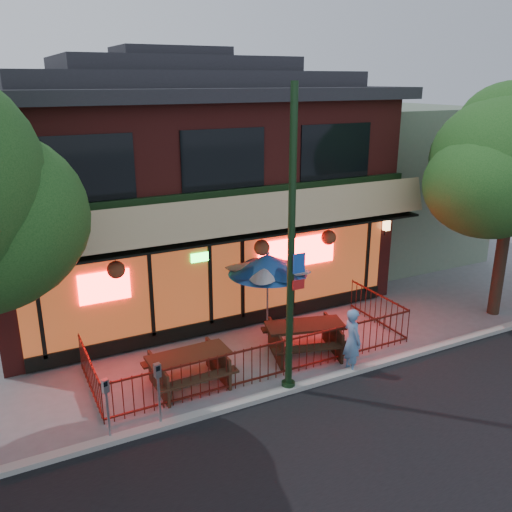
{
  "coord_description": "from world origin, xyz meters",
  "views": [
    {
      "loc": [
        -5.79,
        -10.08,
        7.03
      ],
      "look_at": [
        0.36,
        2.0,
        2.59
      ],
      "focal_mm": 38.0,
      "sensor_mm": 36.0,
      "label": 1
    }
  ],
  "objects": [
    {
      "name": "restaurant_building",
      "position": [
        0.0,
        7.11,
        4.13
      ],
      "size": [
        12.96,
        9.49,
        8.05
      ],
      "color": "maroon",
      "rests_on": "ground"
    },
    {
      "name": "patio_umbrella",
      "position": [
        0.93,
        2.4,
        2.15
      ],
      "size": [
        2.2,
        2.2,
        2.52
      ],
      "color": "gray",
      "rests_on": "ground"
    },
    {
      "name": "curb",
      "position": [
        0.0,
        -0.5,
        0.06
      ],
      "size": [
        80.0,
        0.25,
        0.12
      ],
      "primitive_type": "cube",
      "color": "#999993",
      "rests_on": "ground"
    },
    {
      "name": "ground",
      "position": [
        0.0,
        0.0,
        0.0
      ],
      "size": [
        80.0,
        80.0,
        0.0
      ],
      "primitive_type": "plane",
      "color": "gray",
      "rests_on": "ground"
    },
    {
      "name": "picnic_table_right",
      "position": [
        1.26,
        0.91,
        0.58
      ],
      "size": [
        2.39,
        2.06,
        0.88
      ],
      "color": "black",
      "rests_on": "ground"
    },
    {
      "name": "street_light",
      "position": [
        0.0,
        -0.4,
        3.15
      ],
      "size": [
        0.43,
        0.32,
        7.0
      ],
      "color": "black",
      "rests_on": "ground"
    },
    {
      "name": "parking_meter_near",
      "position": [
        -3.13,
        -0.4,
        1.01
      ],
      "size": [
        0.15,
        0.13,
        1.49
      ],
      "color": "gray",
      "rests_on": "ground"
    },
    {
      "name": "pedestrian",
      "position": [
        1.86,
        -0.35,
        0.84
      ],
      "size": [
        0.44,
        0.63,
        1.68
      ],
      "primitive_type": "imported",
      "rotation": [
        0.0,
        0.0,
        1.52
      ],
      "color": "#5E8CBD",
      "rests_on": "ground"
    },
    {
      "name": "neighbor_building",
      "position": [
        9.0,
        7.7,
        3.0
      ],
      "size": [
        6.0,
        7.0,
        6.0
      ],
      "primitive_type": "cube",
      "color": "slate",
      "rests_on": "ground"
    },
    {
      "name": "picnic_table_left",
      "position": [
        -2.02,
        0.85,
        0.55
      ],
      "size": [
        1.98,
        1.54,
        0.83
      ],
      "color": "#3C2415",
      "rests_on": "ground"
    },
    {
      "name": "parking_meter_far",
      "position": [
        -4.2,
        -0.4,
        0.96
      ],
      "size": [
        0.15,
        0.14,
        1.42
      ],
      "color": "#97989F",
      "rests_on": "ground"
    },
    {
      "name": "patio_fence",
      "position": [
        0.0,
        0.5,
        0.63
      ],
      "size": [
        8.44,
        2.62,
        1.0
      ],
      "color": "#4C1710",
      "rests_on": "ground"
    }
  ]
}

